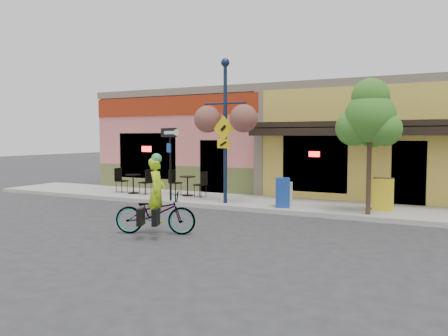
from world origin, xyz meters
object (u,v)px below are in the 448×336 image
Objects in this scene: cyclist_rider at (157,201)px; newspaper_box_grey at (285,194)px; building at (312,141)px; newspaper_box_blue at (283,193)px; one_way_sign at (170,165)px; bicycle at (155,213)px; street_tree at (369,146)px; lamp_post at (225,131)px.

newspaper_box_grey is (1.77, 4.66, -0.27)m from cyclist_rider.
newspaper_box_blue is at bearing -82.95° from building.
cyclist_rider is at bearing -94.94° from building.
building is at bearing 88.81° from one_way_sign.
newspaper_box_grey is (1.82, 4.66, 0.03)m from bicycle.
bicycle is at bearing -95.78° from newspaper_box_grey.
one_way_sign is at bearing 8.57° from cyclist_rider.
newspaper_box_grey is (0.01, 0.17, -0.07)m from newspaper_box_blue.
cyclist_rider is at bearing -135.26° from street_tree.
bicycle is 4.98m from lamp_post.
newspaper_box_grey is (2.09, 0.14, -2.06)m from lamp_post.
building is 11.12m from cyclist_rider.
newspaper_box_blue reaches higher than newspaper_box_grey.
cyclist_rider is 6.36m from street_tree.
bicycle is at bearing -95.20° from building.
bicycle is 0.50× the size of street_tree.
cyclist_rider is 4.87m from lamp_post.
lamp_post is 1.91× the size of one_way_sign.
lamp_post is 2.94m from newspaper_box_grey.
street_tree is at bearing -24.69° from newspaper_box_blue.
one_way_sign is at bearing 8.04° from bicycle.
building is 3.68× the size of lamp_post.
cyclist_rider is (-0.95, -10.99, -1.42)m from building.
newspaper_box_grey is at bearing -82.65° from building.
building reaches higher than cyclist_rider.
one_way_sign is (-2.31, 4.14, 0.62)m from cyclist_rider.
lamp_post is (-1.27, -6.48, 0.37)m from building.
lamp_post is at bearing -101.14° from building.
lamp_post is 1.23× the size of street_tree.
one_way_sign is (-3.26, -6.85, -0.80)m from building.
bicycle is 4.83m from newspaper_box_blue.
building is 6.61m from newspaper_box_grey.
building is at bearing 112.89° from newspaper_box_grey.
cyclist_rider is at bearing -110.63° from bicycle.
building reaches higher than street_tree.
bicycle is 0.41× the size of lamp_post.
street_tree is (3.47, -6.61, -0.09)m from building.
street_tree is at bearing -1.81° from lamp_post.
newspaper_box_blue is 0.19m from newspaper_box_grey.
newspaper_box_grey is at bearing -41.41° from cyclist_rider.
newspaper_box_grey is at bearing -41.95° from bicycle.
building reaches higher than newspaper_box_grey.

